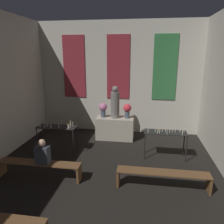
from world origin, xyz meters
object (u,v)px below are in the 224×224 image
altar (115,128)px  flower_vase_left (103,109)px  pew_back_left (39,166)px  flower_vase_right (127,110)px  statue (115,103)px  candle_rack_right (165,135)px  pew_back_right (163,176)px  person_seated (42,153)px  candle_rack_left (57,130)px

altar → flower_vase_left: size_ratio=2.58×
altar → pew_back_left: (-1.65, -3.20, -0.09)m
flower_vase_left → flower_vase_right: 0.96m
statue → pew_back_left: (-1.65, -3.20, -1.11)m
candle_rack_right → flower_vase_right: bearing=133.4°
candle_rack_right → pew_back_left: candle_rack_right is taller
statue → pew_back_right: bearing=-62.7°
flower_vase_left → pew_back_right: bearing=-56.3°
person_seated → pew_back_right: bearing=0.0°
pew_back_left → pew_back_right: bearing=0.0°
statue → person_seated: 3.61m
candle_rack_right → person_seated: bearing=-152.3°
pew_back_right → person_seated: 3.20m
flower_vase_right → candle_rack_right: flower_vase_right is taller
candle_rack_left → candle_rack_right: bearing=-0.0°
pew_back_right → person_seated: bearing=180.0°
statue → flower_vase_left: 0.53m
pew_back_left → candle_rack_right: bearing=26.8°
candle_rack_right → person_seated: person_seated is taller
statue → candle_rack_left: statue is taller
candle_rack_left → candle_rack_right: candle_rack_right is taller
flower_vase_left → candle_rack_right: 2.76m
pew_back_right → person_seated: size_ratio=3.40×
candle_rack_left → flower_vase_right: bearing=31.8°
flower_vase_right → flower_vase_left: bearing=180.0°
candle_rack_right → candle_rack_left: bearing=180.0°
flower_vase_left → pew_back_right: flower_vase_left is taller
flower_vase_right → pew_back_right: bearing=-69.9°
altar → flower_vase_right: 0.92m
statue → candle_rack_right: (1.84, -1.44, -0.67)m
flower_vase_left → candle_rack_left: (-1.35, -1.43, -0.44)m
statue → candle_rack_left: (-1.83, -1.43, -0.67)m
flower_vase_right → candle_rack_right: size_ratio=0.42×
pew_back_left → person_seated: (0.13, 0.00, 0.41)m
flower_vase_left → flower_vase_right: (0.96, 0.00, 0.00)m
flower_vase_right → candle_rack_left: bearing=-148.2°
altar → candle_rack_right: (1.84, -1.44, 0.34)m
altar → flower_vase_left: bearing=180.0°
candle_rack_right → pew_back_left: size_ratio=0.58×
statue → flower_vase_right: statue is taller
candle_rack_right → person_seated: size_ratio=1.98×
statue → pew_back_right: 3.76m
flower_vase_right → pew_back_left: (-2.13, -3.20, -0.88)m
altar → pew_back_right: altar is taller
flower_vase_right → candle_rack_left: flower_vase_right is taller
flower_vase_left → flower_vase_right: bearing=0.0°
pew_back_right → candle_rack_right: bearing=83.9°
flower_vase_left → pew_back_left: (-1.17, -3.20, -0.88)m
flower_vase_right → person_seated: flower_vase_right is taller
candle_rack_left → person_seated: person_seated is taller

